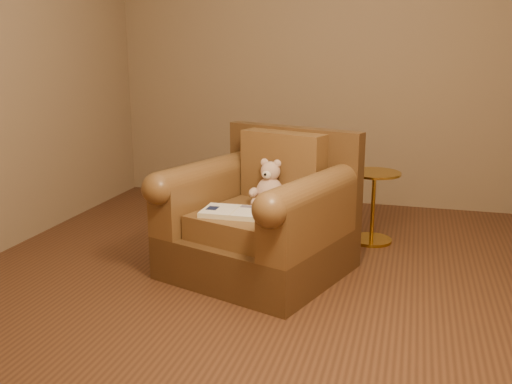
# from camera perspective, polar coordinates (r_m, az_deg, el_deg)

# --- Properties ---
(floor) EXTENTS (4.00, 4.00, 0.00)m
(floor) POSITION_cam_1_polar(r_m,az_deg,el_deg) (3.81, 1.13, -8.36)
(floor) COLOR #55311D
(floor) RESTS_ON ground
(room) EXTENTS (4.02, 4.02, 2.71)m
(room) POSITION_cam_1_polar(r_m,az_deg,el_deg) (3.52, 1.28, 18.33)
(room) COLOR #8A7155
(room) RESTS_ON ground
(armchair) EXTENTS (1.29, 1.26, 0.93)m
(armchair) POSITION_cam_1_polar(r_m,az_deg,el_deg) (3.78, 0.60, -2.74)
(armchair) COLOR #4D3219
(armchair) RESTS_ON floor
(teddy_bear) EXTENTS (0.22, 0.26, 0.31)m
(teddy_bear) POSITION_cam_1_polar(r_m,az_deg,el_deg) (3.80, 1.28, 0.48)
(teddy_bear) COLOR #CAA38D
(teddy_bear) RESTS_ON armchair
(guidebook) EXTENTS (0.42, 0.26, 0.03)m
(guidebook) POSITION_cam_1_polar(r_m,az_deg,el_deg) (3.58, -2.07, -2.04)
(guidebook) COLOR beige
(guidebook) RESTS_ON armchair
(side_table) EXTENTS (0.39, 0.39, 0.55)m
(side_table) POSITION_cam_1_polar(r_m,az_deg,el_deg) (4.45, 11.62, -1.24)
(side_table) COLOR gold
(side_table) RESTS_ON floor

